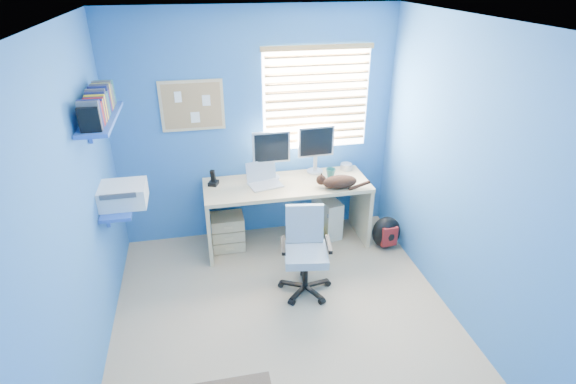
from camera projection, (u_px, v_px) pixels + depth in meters
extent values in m
cube|color=tan|center=(286.00, 321.00, 3.98)|extent=(3.00, 3.20, 0.00)
cube|color=white|center=(286.00, 22.00, 2.85)|extent=(3.00, 3.20, 0.00)
cube|color=blue|center=(256.00, 129.00, 4.81)|extent=(3.00, 0.01, 2.50)
cube|color=blue|center=(356.00, 357.00, 2.02)|extent=(3.00, 0.01, 2.50)
cube|color=blue|center=(76.00, 216.00, 3.14)|extent=(0.01, 3.20, 2.50)
cube|color=blue|center=(465.00, 180.00, 3.68)|extent=(0.01, 3.20, 2.50)
cube|color=tan|center=(287.00, 214.00, 4.96)|extent=(1.76, 0.65, 0.74)
cube|color=silver|center=(265.00, 176.00, 4.69)|extent=(0.38, 0.33, 0.22)
cube|color=silver|center=(271.00, 155.00, 4.78)|extent=(0.40, 0.12, 0.54)
cube|color=silver|center=(315.00, 150.00, 4.93)|extent=(0.41, 0.14, 0.54)
cube|color=black|center=(213.00, 178.00, 4.72)|extent=(0.13, 0.14, 0.17)
imported|color=#1D5D58|center=(331.00, 173.00, 4.91)|extent=(0.10, 0.09, 0.10)
cylinder|color=silver|center=(346.00, 166.00, 5.10)|extent=(0.13, 0.13, 0.07)
ellipsoid|color=black|center=(340.00, 182.00, 4.67)|extent=(0.41, 0.30, 0.13)
cube|color=beige|center=(327.00, 216.00, 5.21)|extent=(0.27, 0.47, 0.45)
cube|color=tan|center=(228.00, 232.00, 4.94)|extent=(0.35, 0.28, 0.41)
cube|color=yellow|center=(319.00, 234.00, 5.06)|extent=(0.03, 0.17, 0.24)
ellipsoid|color=black|center=(386.00, 232.00, 4.96)|extent=(0.33, 0.26, 0.37)
cylinder|color=black|center=(305.00, 288.00, 4.34)|extent=(0.55, 0.55, 0.06)
cylinder|color=black|center=(305.00, 272.00, 4.26)|extent=(0.06, 0.06, 0.32)
cube|color=#9AABC7|center=(306.00, 255.00, 4.17)|extent=(0.45, 0.45, 0.08)
cube|color=#9AABC7|center=(305.00, 223.00, 4.23)|extent=(0.36, 0.11, 0.37)
cube|color=white|center=(316.00, 99.00, 4.78)|extent=(1.15, 0.01, 1.10)
cube|color=tan|center=(317.00, 99.00, 4.76)|extent=(1.10, 0.03, 1.00)
cube|color=tan|center=(192.00, 106.00, 4.54)|extent=(0.64, 0.02, 0.52)
cube|color=tan|center=(192.00, 106.00, 4.54)|extent=(0.58, 0.01, 0.46)
cube|color=blue|center=(119.00, 206.00, 3.97)|extent=(0.26, 0.55, 0.03)
cube|color=silver|center=(122.00, 195.00, 3.93)|extent=(0.42, 0.34, 0.18)
cube|color=blue|center=(101.00, 119.00, 3.61)|extent=(0.24, 0.90, 0.03)
cube|color=navy|center=(96.00, 103.00, 3.55)|extent=(0.15, 0.80, 0.22)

